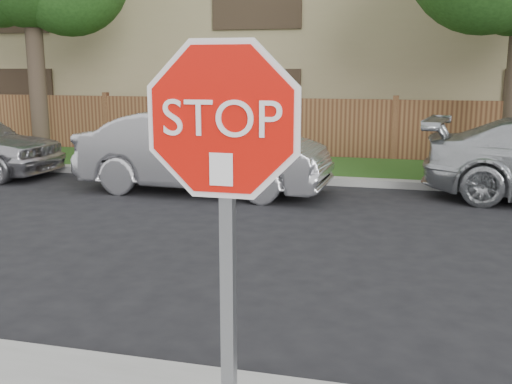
# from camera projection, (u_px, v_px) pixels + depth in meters

# --- Properties ---
(far_curb) EXTENTS (70.00, 0.30, 0.15)m
(far_curb) POSITION_uv_depth(u_px,v_px,m) (388.00, 184.00, 12.14)
(far_curb) COLOR gray
(far_curb) RESTS_ON ground
(grass_strip) EXTENTS (70.00, 3.00, 0.12)m
(grass_strip) POSITION_uv_depth(u_px,v_px,m) (391.00, 171.00, 13.70)
(grass_strip) COLOR #1E4714
(grass_strip) RESTS_ON ground
(fence) EXTENTS (70.00, 0.12, 1.60)m
(fence) POSITION_uv_depth(u_px,v_px,m) (394.00, 132.00, 15.07)
(fence) COLOR #4D2C1B
(fence) RESTS_ON ground
(apartment_building) EXTENTS (35.20, 9.20, 7.20)m
(apartment_building) POSITION_uv_depth(u_px,v_px,m) (404.00, 32.00, 19.82)
(apartment_building) COLOR #9B8D60
(apartment_building) RESTS_ON ground
(stop_sign) EXTENTS (1.01, 0.13, 2.55)m
(stop_sign) POSITION_uv_depth(u_px,v_px,m) (224.00, 189.00, 2.76)
(stop_sign) COLOR gray
(stop_sign) RESTS_ON sidewalk_near
(sedan_left) EXTENTS (4.88, 1.85, 1.59)m
(sedan_left) POSITION_uv_depth(u_px,v_px,m) (204.00, 152.00, 11.53)
(sedan_left) COLOR #B4B4B9
(sedan_left) RESTS_ON ground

